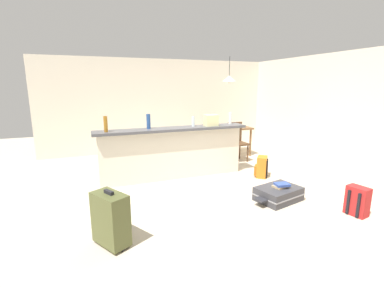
% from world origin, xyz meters
% --- Properties ---
extents(ground_plane, '(13.00, 13.00, 0.05)m').
position_xyz_m(ground_plane, '(0.00, 0.00, -0.03)').
color(ground_plane, beige).
extents(wall_back, '(6.60, 0.10, 2.50)m').
position_xyz_m(wall_back, '(0.00, 3.05, 1.25)').
color(wall_back, silver).
rests_on(wall_back, ground_plane).
extents(wall_right, '(0.10, 6.00, 2.50)m').
position_xyz_m(wall_right, '(3.05, 0.30, 1.25)').
color(wall_right, silver).
rests_on(wall_right, ground_plane).
extents(partition_half_wall, '(2.80, 0.20, 0.96)m').
position_xyz_m(partition_half_wall, '(-0.53, 0.56, 0.48)').
color(partition_half_wall, silver).
rests_on(partition_half_wall, ground_plane).
extents(bar_countertop, '(2.96, 0.40, 0.05)m').
position_xyz_m(bar_countertop, '(-0.53, 0.56, 0.99)').
color(bar_countertop, '#4C4C51').
rests_on(bar_countertop, partition_half_wall).
extents(bottle_amber, '(0.07, 0.07, 0.28)m').
position_xyz_m(bottle_amber, '(-1.76, 0.52, 1.15)').
color(bottle_amber, '#9E661E').
rests_on(bottle_amber, bar_countertop).
extents(bottle_blue, '(0.07, 0.07, 0.28)m').
position_xyz_m(bottle_blue, '(-1.00, 0.60, 1.15)').
color(bottle_blue, '#284C89').
rests_on(bottle_blue, bar_countertop).
extents(bottle_clear, '(0.06, 0.06, 0.20)m').
position_xyz_m(bottle_clear, '(-0.12, 0.57, 1.12)').
color(bottle_clear, silver).
rests_on(bottle_clear, bar_countertop).
extents(bottle_white, '(0.06, 0.06, 0.24)m').
position_xyz_m(bottle_white, '(0.72, 0.61, 1.14)').
color(bottle_white, silver).
rests_on(bottle_white, bar_countertop).
extents(grocery_bag, '(0.26, 0.18, 0.22)m').
position_xyz_m(grocery_bag, '(0.24, 0.52, 1.12)').
color(grocery_bag, beige).
rests_on(grocery_bag, bar_countertop).
extents(dining_table, '(1.10, 0.80, 0.74)m').
position_xyz_m(dining_table, '(1.35, 1.86, 0.65)').
color(dining_table, brown).
rests_on(dining_table, ground_plane).
extents(dining_chair_near_partition, '(0.43, 0.43, 0.93)m').
position_xyz_m(dining_chair_near_partition, '(1.29, 1.28, 0.52)').
color(dining_chair_near_partition, '#4C331E').
rests_on(dining_chair_near_partition, ground_plane).
extents(pendant_lamp, '(0.34, 0.34, 0.65)m').
position_xyz_m(pendant_lamp, '(1.33, 1.81, 1.97)').
color(pendant_lamp, black).
extents(suitcase_flat_charcoal, '(0.88, 0.63, 0.22)m').
position_xyz_m(suitcase_flat_charcoal, '(0.71, -1.06, 0.11)').
color(suitcase_flat_charcoal, '#38383D').
rests_on(suitcase_flat_charcoal, ground_plane).
extents(backpack_orange, '(0.34, 0.34, 0.42)m').
position_xyz_m(backpack_orange, '(1.13, 0.00, 0.20)').
color(backpack_orange, orange).
rests_on(backpack_orange, ground_plane).
extents(suitcase_upright_olive, '(0.43, 0.50, 0.67)m').
position_xyz_m(suitcase_upright_olive, '(-1.89, -1.40, 0.33)').
color(suitcase_upright_olive, '#51562D').
rests_on(suitcase_upright_olive, ground_plane).
extents(backpack_red, '(0.28, 0.31, 0.42)m').
position_xyz_m(backpack_red, '(1.44, -1.87, 0.20)').
color(backpack_red, red).
rests_on(backpack_red, ground_plane).
extents(book_stack, '(0.27, 0.22, 0.07)m').
position_xyz_m(book_stack, '(0.74, -1.07, 0.26)').
color(book_stack, tan).
rests_on(book_stack, suitcase_flat_charcoal).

